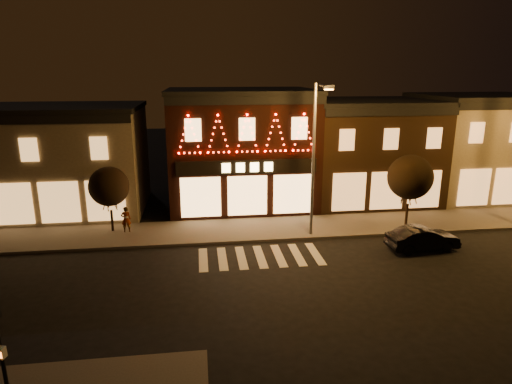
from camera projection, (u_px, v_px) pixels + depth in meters
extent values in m
plane|color=black|center=(273.00, 293.00, 19.58)|extent=(120.00, 120.00, 0.00)
cube|color=#47423D|center=(283.00, 228.00, 27.46)|extent=(44.00, 4.00, 0.15)
cube|color=#6F634F|center=(53.00, 161.00, 30.39)|extent=(12.00, 8.00, 7.00)
cube|color=black|center=(46.00, 108.00, 29.43)|extent=(12.20, 8.20, 0.30)
cube|color=black|center=(25.00, 120.00, 25.66)|extent=(12.00, 0.25, 0.50)
cube|color=black|center=(241.00, 150.00, 31.91)|extent=(10.00, 8.00, 8.00)
cube|color=black|center=(240.00, 91.00, 30.81)|extent=(10.20, 8.20, 0.30)
cube|color=black|center=(247.00, 101.00, 27.04)|extent=(10.00, 0.25, 0.50)
cube|color=black|center=(247.00, 167.00, 28.09)|extent=(9.00, 0.15, 0.90)
cube|color=#FFD87F|center=(247.00, 167.00, 27.99)|extent=(3.40, 0.08, 0.60)
cube|color=#372313|center=(367.00, 152.00, 33.21)|extent=(9.00, 8.00, 7.20)
cube|color=black|center=(370.00, 102.00, 32.22)|extent=(9.20, 8.20, 0.30)
cube|color=black|center=(393.00, 112.00, 28.46)|extent=(9.00, 0.25, 0.50)
cube|color=#6F634F|center=(478.00, 148.00, 34.32)|extent=(9.00, 8.00, 7.50)
cube|color=black|center=(485.00, 96.00, 33.29)|extent=(9.20, 8.20, 0.30)
cylinder|color=black|center=(1.00, 352.00, 11.83)|extent=(0.11, 0.11, 4.16)
cylinder|color=#59595E|center=(313.00, 162.00, 25.13)|extent=(0.17, 0.17, 8.73)
cylinder|color=#59595E|center=(322.00, 85.00, 23.19)|extent=(0.32, 1.75, 0.11)
cube|color=#59595E|center=(329.00, 87.00, 22.38)|extent=(0.58, 0.37, 0.20)
cube|color=orange|center=(329.00, 89.00, 22.42)|extent=(0.44, 0.27, 0.05)
cylinder|color=black|center=(112.00, 220.00, 26.64)|extent=(0.15, 0.15, 1.29)
sphere|color=black|center=(109.00, 186.00, 26.08)|extent=(2.36, 2.36, 2.36)
cylinder|color=black|center=(407.00, 216.00, 27.24)|extent=(0.16, 0.16, 1.48)
sphere|color=black|center=(410.00, 177.00, 26.60)|extent=(2.71, 2.71, 2.71)
imported|color=black|center=(423.00, 239.00, 24.16)|extent=(4.01, 1.66, 1.29)
imported|color=gray|center=(126.00, 219.00, 26.42)|extent=(0.61, 0.44, 1.57)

